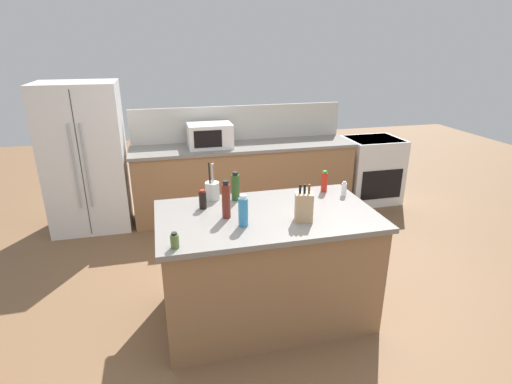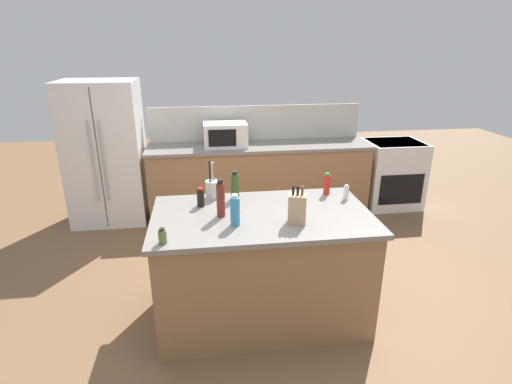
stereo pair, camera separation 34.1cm
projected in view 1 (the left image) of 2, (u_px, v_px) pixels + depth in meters
name	position (u px, v px, depth m)	size (l,w,h in m)	color
ground_plane	(266.00, 313.00, 3.44)	(14.00, 14.00, 0.00)	brown
back_counter_run	(245.00, 179.00, 5.34)	(2.90, 0.66, 0.94)	#936B47
wall_backsplash	(239.00, 123.00, 5.38)	(2.86, 0.03, 0.46)	beige
kitchen_island	(266.00, 265.00, 3.28)	(1.71, 0.98, 0.94)	#936B47
refrigerator	(86.00, 158.00, 4.80)	(0.91, 0.75, 1.77)	white
range_oven	(371.00, 169.00, 5.76)	(0.76, 0.65, 0.92)	white
microwave	(210.00, 135.00, 5.02)	(0.55, 0.39, 0.30)	white
knife_block	(304.00, 207.00, 2.94)	(0.15, 0.13, 0.29)	tan
utensil_crock	(212.00, 190.00, 3.37)	(0.12, 0.12, 0.32)	beige
spice_jar_oregano	(175.00, 241.00, 2.58)	(0.06, 0.06, 0.11)	#567038
salt_shaker	(344.00, 189.00, 3.45)	(0.04, 0.04, 0.13)	silver
soy_sauce_bottle	(203.00, 200.00, 3.18)	(0.06, 0.06, 0.16)	black
olive_oil_bottle	(235.00, 187.00, 3.34)	(0.07, 0.07, 0.25)	#2D4C1E
dish_soap_bottle	(243.00, 211.00, 2.86)	(0.07, 0.07, 0.24)	#3384BC
vinegar_bottle	(226.00, 200.00, 2.99)	(0.06, 0.06, 0.30)	maroon
hot_sauce_bottle	(324.00, 182.00, 3.54)	(0.06, 0.06, 0.19)	red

